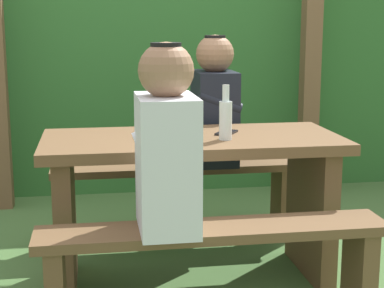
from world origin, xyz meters
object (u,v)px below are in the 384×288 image
object	(u,v)px
picnic_table	(192,183)
drinking_glass	(152,126)
person_black_coat	(215,105)
bottle_left	(226,118)
person_white_shirt	(167,145)
bench_far	(177,187)
cell_phone	(226,133)
bench_near	(214,258)

from	to	relation	value
picnic_table	drinking_glass	world-z (taller)	drinking_glass
person_black_coat	drinking_glass	distance (m)	0.64
picnic_table	bottle_left	xyz separation A→B (m)	(0.14, -0.10, 0.33)
person_white_shirt	bottle_left	distance (m)	0.55
drinking_glass	bottle_left	world-z (taller)	bottle_left
bench_far	cell_phone	world-z (taller)	cell_phone
cell_phone	person_white_shirt	bearing A→B (deg)	-88.68
person_white_shirt	person_black_coat	xyz separation A→B (m)	(0.40, 1.08, 0.00)
cell_phone	drinking_glass	bearing A→B (deg)	-146.67
bench_near	person_white_shirt	bearing A→B (deg)	178.97
bench_far	drinking_glass	world-z (taller)	drinking_glass
person_black_coat	cell_phone	xyz separation A→B (m)	(-0.04, -0.50, -0.07)
drinking_glass	person_white_shirt	bearing A→B (deg)	-90.14
bench_near	person_black_coat	bearing A→B (deg)	78.81
bench_near	cell_phone	world-z (taller)	cell_phone
bottle_left	picnic_table	bearing A→B (deg)	143.04
bench_far	person_white_shirt	world-z (taller)	person_white_shirt
picnic_table	bottle_left	size ratio (longest dim) A/B	5.56
drinking_glass	cell_phone	bearing A→B (deg)	0.50
cell_phone	bench_far	bearing A→B (deg)	142.18
picnic_table	person_white_shirt	distance (m)	0.65
bench_near	cell_phone	bearing A→B (deg)	73.45
bench_far	person_black_coat	size ratio (longest dim) A/B	1.95
cell_phone	bottle_left	bearing A→B (deg)	-71.25
bench_far	bench_near	bearing A→B (deg)	-90.00
person_white_shirt	drinking_glass	distance (m)	0.59
bench_near	bench_far	world-z (taller)	same
bench_far	person_black_coat	world-z (taller)	person_black_coat
bottle_left	cell_phone	distance (m)	0.18
bench_far	cell_phone	distance (m)	0.66
person_white_shirt	drinking_glass	xyz separation A→B (m)	(0.00, 0.58, -0.02)
picnic_table	bench_far	size ratio (longest dim) A/B	1.00
person_white_shirt	bottle_left	xyz separation A→B (m)	(0.32, 0.44, 0.03)
bench_near	person_black_coat	distance (m)	1.20
drinking_glass	picnic_table	bearing A→B (deg)	-13.00
bench_far	drinking_glass	size ratio (longest dim) A/B	14.83
bench_far	bottle_left	distance (m)	0.83
picnic_table	cell_phone	bearing A→B (deg)	14.50
bench_far	picnic_table	bearing A→B (deg)	-90.00
person_white_shirt	cell_phone	distance (m)	0.69
bench_near	picnic_table	bearing A→B (deg)	90.00
drinking_glass	cell_phone	distance (m)	0.36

